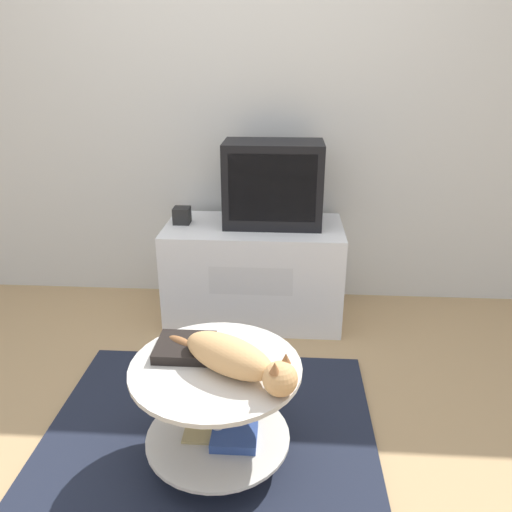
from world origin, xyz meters
TOP-DOWN VIEW (x-y plane):
  - ground_plane at (0.00, 0.00)m, footprint 12.00×12.00m
  - wall_back at (0.00, 1.53)m, footprint 8.00×0.05m
  - rug at (0.00, 0.00)m, footprint 1.40×1.36m
  - tv_stand at (0.12, 1.17)m, footprint 1.04×0.54m
  - tv at (0.22, 1.20)m, footprint 0.56×0.31m
  - speaker at (-0.31, 1.19)m, footprint 0.10×0.10m
  - coffee_table at (0.06, -0.07)m, footprint 0.64×0.64m
  - dvd_box at (-0.07, 0.02)m, footprint 0.22×0.20m
  - cat at (0.14, -0.11)m, footprint 0.51×0.36m

SIDE VIEW (x-z plane):
  - ground_plane at x=0.00m, z-range 0.00..0.00m
  - rug at x=0.00m, z-range 0.00..0.02m
  - coffee_table at x=0.06m, z-range 0.07..0.52m
  - tv_stand at x=0.12m, z-range 0.00..0.59m
  - dvd_box at x=-0.07m, z-range 0.46..0.50m
  - cat at x=0.14m, z-range 0.46..0.60m
  - speaker at x=-0.31m, z-range 0.59..0.69m
  - tv at x=0.22m, z-range 0.59..1.07m
  - wall_back at x=0.00m, z-range 0.00..2.60m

